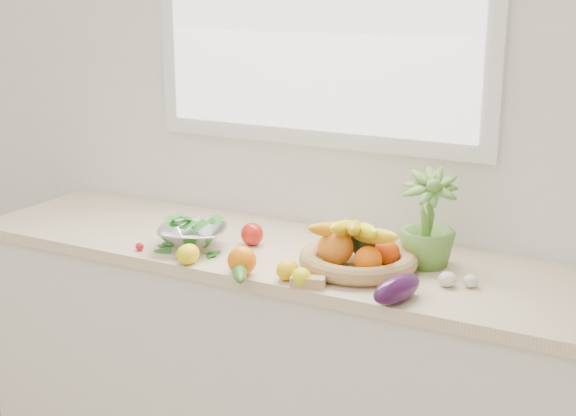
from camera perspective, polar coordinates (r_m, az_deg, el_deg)
The scene contains 18 objects.
back_wall at distance 2.87m, azimuth 2.17°, elevation 7.45°, with size 4.50×0.02×2.70m, color white.
counter_cabinet at distance 2.90m, azimuth -0.70°, elevation -11.66°, with size 2.20×0.58×0.86m, color silver.
countertop at distance 2.72m, azimuth -0.73°, elevation -3.21°, with size 2.24×0.62×0.04m, color beige.
orange_loose at distance 2.46m, azimuth -3.29°, elevation -3.75°, with size 0.09×0.09×0.09m, color orange.
lemon_a at distance 2.56m, azimuth -7.13°, elevation -3.27°, with size 0.07×0.08×0.07m, color yellow.
lemon_b at distance 2.41m, azimuth -0.06°, elevation -4.41°, with size 0.06×0.08×0.06m, color yellow.
lemon_c at distance 2.37m, azimuth 0.93°, elevation -4.92°, with size 0.06×0.07×0.06m, color yellow.
apple at distance 2.73m, azimuth -2.57°, elevation -1.87°, with size 0.08×0.08×0.08m, color red.
ginger at distance 2.36m, azimuth 1.42°, elevation -5.28°, with size 0.10×0.04×0.03m, color tan.
garlic_a at distance 2.56m, azimuth 1.71°, elevation -3.47°, with size 0.05×0.05×0.04m, color silver.
garlic_b at distance 2.41m, azimuth 11.27°, elevation -4.99°, with size 0.05×0.05×0.05m, color beige.
garlic_c at distance 2.42m, azimuth 12.87°, elevation -5.07°, with size 0.05×0.05×0.04m, color silver.
eggplant at distance 2.27m, azimuth 7.76°, elevation -5.71°, with size 0.07×0.19×0.08m, color #320E35.
cucumber at distance 2.47m, azimuth -3.47°, elevation -4.16°, with size 0.05×0.27×0.05m, color #255619.
radish at distance 2.72m, azimuth -10.50°, elevation -2.71°, with size 0.03×0.03×0.03m, color red.
potted_herb at distance 2.53m, azimuth 9.90°, elevation -0.89°, with size 0.18×0.18×0.32m, color #598D33.
fruit_basket at distance 2.51m, azimuth 4.96°, elevation -3.16°, with size 0.47×0.47×0.19m.
colander_with_spinach at distance 2.70m, azimuth -6.80°, elevation -1.62°, with size 0.30×0.30×0.12m.
Camera 1 is at (1.25, -0.30, 1.76)m, focal length 50.00 mm.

